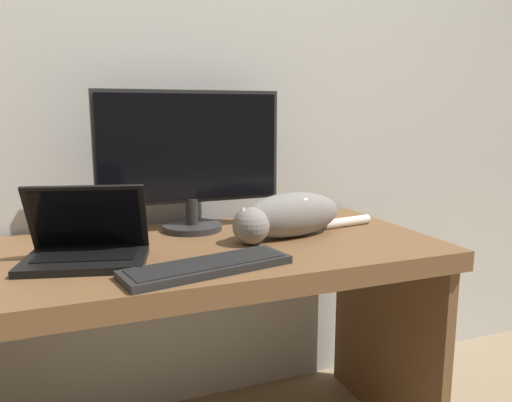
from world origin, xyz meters
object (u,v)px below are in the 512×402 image
at_px(monitor, 190,157).
at_px(external_keyboard, 207,267).
at_px(laptop, 86,247).
at_px(cat, 287,215).

distance_m(monitor, external_keyboard, 0.50).
bearing_deg(laptop, external_keyboard, -19.34).
xyz_separation_m(external_keyboard, cat, (0.33, 0.23, 0.06)).
bearing_deg(external_keyboard, cat, 24.26).
height_order(laptop, external_keyboard, laptop).
distance_m(monitor, laptop, 0.48).
distance_m(laptop, external_keyboard, 0.34).
xyz_separation_m(laptop, cat, (0.61, 0.05, 0.03)).
relative_size(laptop, external_keyboard, 0.78).
xyz_separation_m(laptop, external_keyboard, (0.28, -0.19, -0.03)).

